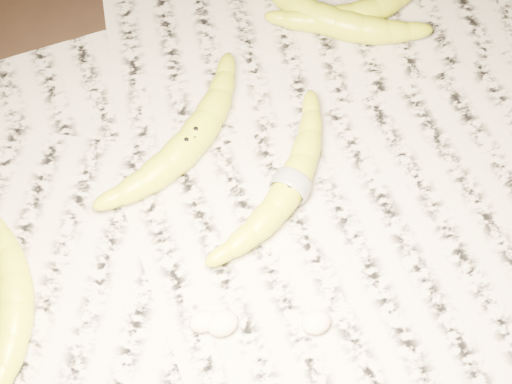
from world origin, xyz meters
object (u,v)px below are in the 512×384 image
object	(u,v)px
banana_left_b	(15,306)
banana_upper_b	(337,21)
banana_taped	(291,184)
banana_upper_a	(353,14)
banana_center	(191,140)

from	to	relation	value
banana_left_b	banana_upper_b	distance (m)	0.51
banana_taped	banana_upper_a	world-z (taller)	banana_taped
banana_left_b	banana_upper_b	size ratio (longest dim) A/B	0.98
banana_taped	banana_upper_a	size ratio (longest dim) A/B	1.20
banana_left_b	banana_taped	bearing A→B (deg)	-70.94
banana_center	banana_taped	size ratio (longest dim) A/B	1.00
banana_center	banana_taped	world-z (taller)	banana_center
banana_left_b	banana_upper_b	xyz separation A→B (m)	(0.45, 0.24, 0.00)
banana_left_b	banana_upper_b	bearing A→B (deg)	-49.92
banana_left_b	banana_upper_a	xyz separation A→B (m)	(0.48, 0.24, -0.00)
banana_taped	banana_upper_b	xyz separation A→B (m)	(0.14, 0.20, 0.00)
banana_center	banana_upper_b	xyz separation A→B (m)	(0.23, 0.11, -0.00)
banana_center	banana_upper_a	size ratio (longest dim) A/B	1.20
banana_left_b	banana_taped	distance (m)	0.32
banana_center	banana_upper_b	world-z (taller)	banana_center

